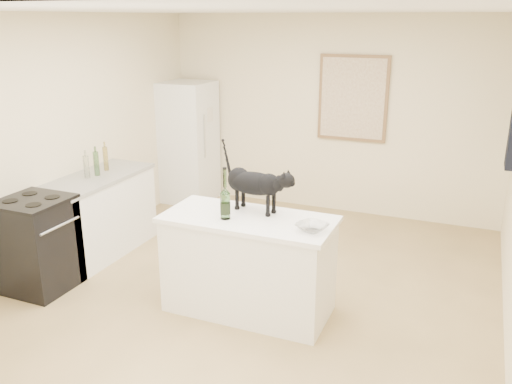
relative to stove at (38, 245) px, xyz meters
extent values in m
plane|color=tan|center=(1.95, 0.60, -0.45)|extent=(5.50, 5.50, 0.00)
plane|color=white|center=(1.95, 0.60, 2.15)|extent=(5.50, 5.50, 0.00)
plane|color=beige|center=(1.95, 3.35, 0.85)|extent=(4.50, 0.00, 4.50)
plane|color=beige|center=(-0.30, 0.60, 0.85)|extent=(0.00, 5.50, 5.50)
cube|color=white|center=(2.05, 0.40, -0.02)|extent=(1.44, 0.67, 0.86)
cube|color=white|center=(2.05, 0.40, 0.43)|extent=(1.50, 0.70, 0.04)
cube|color=white|center=(0.00, 0.90, -0.02)|extent=(0.60, 1.40, 0.86)
cube|color=gray|center=(0.00, 0.90, 0.43)|extent=(0.62, 1.44, 0.04)
cube|color=black|center=(0.00, 0.00, 0.00)|extent=(0.60, 0.60, 0.90)
cube|color=white|center=(0.00, 2.95, 0.40)|extent=(0.68, 0.68, 1.70)
cube|color=brown|center=(2.25, 3.32, 1.10)|extent=(0.90, 0.03, 1.10)
cube|color=beige|center=(2.25, 3.30, 1.10)|extent=(0.82, 0.00, 1.02)
cylinder|color=#2F6227|center=(1.88, 0.29, 0.65)|extent=(0.10, 0.10, 0.40)
imported|color=silver|center=(2.65, 0.31, 0.48)|extent=(0.31, 0.31, 0.06)
cube|color=beige|center=(0.34, 2.97, 0.82)|extent=(0.03, 0.15, 0.20)
cylinder|color=#A7B5AA|center=(-0.02, 0.82, 0.57)|extent=(0.06, 0.06, 0.24)
cylinder|color=#194D1D|center=(0.01, 0.95, 0.58)|extent=(0.06, 0.06, 0.26)
cylinder|color=olive|center=(-0.03, 1.16, 0.58)|extent=(0.06, 0.06, 0.27)
camera|label=1|loc=(3.80, -3.61, 2.10)|focal=37.91mm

